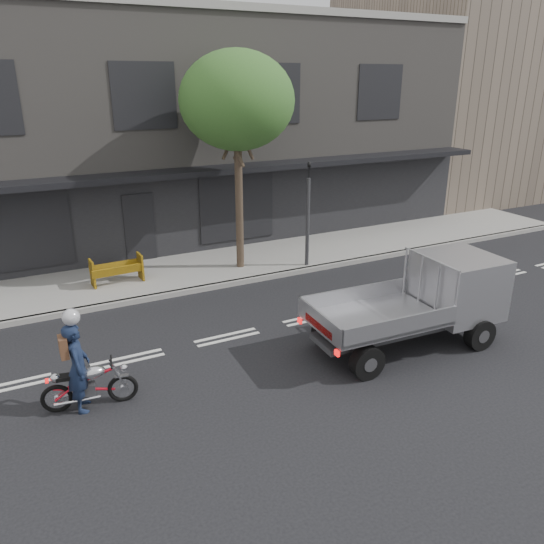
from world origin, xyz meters
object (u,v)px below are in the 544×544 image
at_px(street_tree, 237,101).
at_px(motorcycle, 89,384).
at_px(traffic_light_pole, 308,220).
at_px(flatbed_ute, 443,291).
at_px(rider, 78,367).
at_px(construction_barrier, 118,272).

height_order(street_tree, motorcycle, street_tree).
distance_m(traffic_light_pole, flatbed_ute, 5.70).
bearing_deg(street_tree, rider, -135.46).
relative_size(street_tree, construction_barrier, 4.45).
height_order(rider, flatbed_ute, flatbed_ute).
distance_m(street_tree, motorcycle, 9.31).
distance_m(rider, flatbed_ute, 8.18).
distance_m(street_tree, traffic_light_pole, 4.23).
bearing_deg(motorcycle, street_tree, 54.94).
relative_size(motorcycle, flatbed_ute, 0.38).
height_order(street_tree, traffic_light_pole, street_tree).
bearing_deg(flatbed_ute, construction_barrier, 135.94).
relative_size(traffic_light_pole, rider, 1.98).
bearing_deg(traffic_light_pole, rider, -148.17).
height_order(street_tree, construction_barrier, street_tree).
bearing_deg(traffic_light_pole, street_tree, 156.97).
bearing_deg(rider, street_tree, -35.82).
bearing_deg(construction_barrier, motorcycle, -106.82).
relative_size(street_tree, traffic_light_pole, 1.93).
xyz_separation_m(flatbed_ute, construction_barrier, (-6.24, 6.61, -0.64)).
relative_size(motorcycle, rider, 1.00).
xyz_separation_m(traffic_light_pole, construction_barrier, (-5.87, 0.93, -1.08)).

